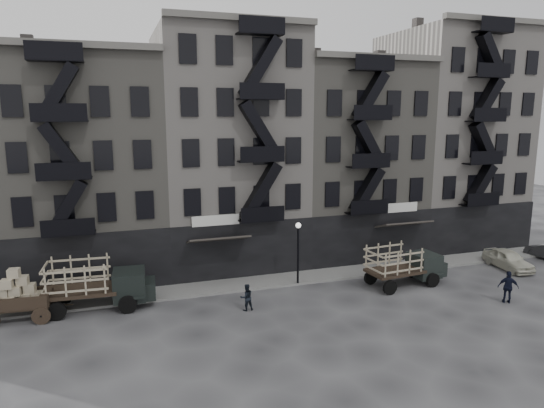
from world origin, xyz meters
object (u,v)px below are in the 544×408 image
object	(u,v)px
wagon	(16,292)
pedestrian_mid	(246,297)
policeman	(508,287)
car_east	(508,259)
stake_truck_west	(97,280)
stake_truck_east	(405,262)

from	to	relation	value
wagon	pedestrian_mid	xyz separation A→B (m)	(12.38, -2.60, -0.89)
wagon	policeman	distance (m)	28.45
wagon	car_east	bearing A→B (deg)	2.78
stake_truck_west	policeman	world-z (taller)	stake_truck_west
wagon	stake_truck_east	size ratio (longest dim) A/B	0.64
wagon	pedestrian_mid	bearing A→B (deg)	-6.92
wagon	stake_truck_east	distance (m)	23.54
policeman	pedestrian_mid	bearing A→B (deg)	20.09
stake_truck_east	pedestrian_mid	size ratio (longest dim) A/B	3.58
stake_truck_west	car_east	xyz separation A→B (m)	(28.54, -1.60, -1.02)
pedestrian_mid	stake_truck_west	bearing A→B (deg)	-25.91
stake_truck_west	car_east	distance (m)	28.61
wagon	stake_truck_west	xyz separation A→B (m)	(4.19, 0.36, 0.05)
car_east	pedestrian_mid	world-z (taller)	pedestrian_mid
stake_truck_east	policeman	bearing A→B (deg)	-52.68
wagon	pedestrian_mid	world-z (taller)	wagon
car_east	policeman	bearing A→B (deg)	-129.56
wagon	policeman	size ratio (longest dim) A/B	1.83
stake_truck_east	car_east	world-z (taller)	stake_truck_east
policeman	car_east	bearing A→B (deg)	-99.87
stake_truck_east	policeman	size ratio (longest dim) A/B	2.87
wagon	stake_truck_west	world-z (taller)	stake_truck_west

